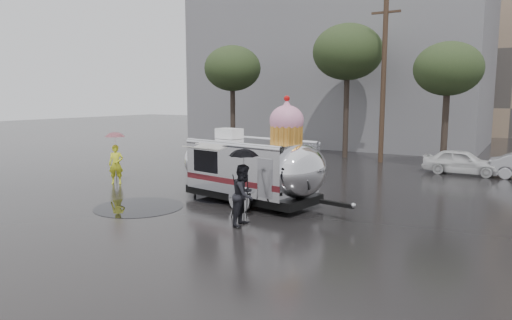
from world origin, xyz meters
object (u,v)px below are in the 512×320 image
Objects in this scene: airstream_trailer at (253,165)px; person_right at (244,195)px; tripod at (240,192)px; person_left at (116,164)px.

airstream_trailer is 2.85m from person_right.
tripod is (0.64, -1.83, -0.54)m from airstream_trailer.
person_left is 8.52m from person_right.
person_right is at bearing -73.06° from tripod.
person_right is 1.29× the size of tripod.
airstream_trailer is at bearing 18.32° from person_right.
person_right is (8.14, -2.52, 0.05)m from person_left.
airstream_trailer is 2.01m from tripod.
airstream_trailer reaches higher than person_right.
airstream_trailer reaches higher than person_left.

